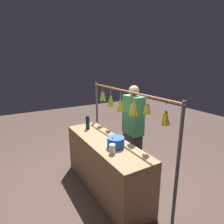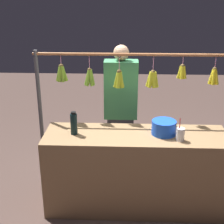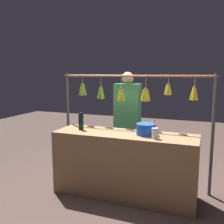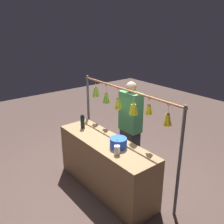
{
  "view_description": "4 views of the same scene",
  "coord_description": "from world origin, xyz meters",
  "px_view_note": "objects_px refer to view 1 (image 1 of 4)",
  "views": [
    {
      "loc": [
        -2.47,
        1.34,
        2.08
      ],
      "look_at": [
        -0.21,
        0.0,
        1.39
      ],
      "focal_mm": 30.78,
      "sensor_mm": 36.0,
      "label": 1
    },
    {
      "loc": [
        0.12,
        3.02,
        2.26
      ],
      "look_at": [
        0.25,
        0.0,
        1.11
      ],
      "focal_mm": 51.45,
      "sensor_mm": 36.0,
      "label": 2
    },
    {
      "loc": [
        -1.0,
        3.11,
        1.66
      ],
      "look_at": [
        0.18,
        0.0,
        1.15
      ],
      "focal_mm": 40.37,
      "sensor_mm": 36.0,
      "label": 3
    },
    {
      "loc": [
        -2.8,
        2.09,
        2.63
      ],
      "look_at": [
        -0.16,
        0.0,
        1.39
      ],
      "focal_mm": 40.18,
      "sensor_mm": 36.0,
      "label": 4
    }
  ],
  "objects_px": {
    "drink_cup": "(112,149)",
    "vendor_person": "(133,132)",
    "blue_bucket": "(116,142)",
    "water_bottle": "(88,123)"
  },
  "relations": [
    {
      "from": "vendor_person",
      "to": "blue_bucket",
      "type": "bearing_deg",
      "value": 125.0
    },
    {
      "from": "blue_bucket",
      "to": "drink_cup",
      "type": "relative_size",
      "value": 1.08
    },
    {
      "from": "water_bottle",
      "to": "drink_cup",
      "type": "relative_size",
      "value": 1.06
    },
    {
      "from": "water_bottle",
      "to": "blue_bucket",
      "type": "relative_size",
      "value": 0.98
    },
    {
      "from": "drink_cup",
      "to": "vendor_person",
      "type": "xyz_separation_m",
      "value": [
        0.6,
        -0.79,
        -0.11
      ]
    },
    {
      "from": "drink_cup",
      "to": "vendor_person",
      "type": "height_order",
      "value": "vendor_person"
    },
    {
      "from": "vendor_person",
      "to": "drink_cup",
      "type": "bearing_deg",
      "value": 127.11
    },
    {
      "from": "blue_bucket",
      "to": "drink_cup",
      "type": "bearing_deg",
      "value": 135.27
    },
    {
      "from": "blue_bucket",
      "to": "vendor_person",
      "type": "bearing_deg",
      "value": -55.0
    },
    {
      "from": "blue_bucket",
      "to": "vendor_person",
      "type": "relative_size",
      "value": 0.15
    }
  ]
}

